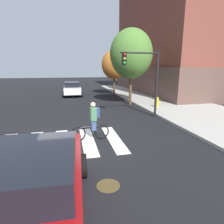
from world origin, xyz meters
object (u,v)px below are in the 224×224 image
Objects in this scene: sedan_mid at (72,89)px; street_tree_near at (131,54)px; manhole_cover at (108,185)px; cyclist at (93,121)px; street_tree_mid at (114,65)px; traffic_light_near at (145,72)px; sedan_near at (34,186)px; fire_hydrant at (157,102)px.

street_tree_near reaches higher than sedan_mid.
manhole_cover is 0.14× the size of sedan_mid.
cyclist is 0.33× the size of street_tree_mid.
traffic_light_near reaches higher than sedan_mid.
sedan_near is at bearing -116.67° from street_tree_near.
street_tree_mid is at bearing 72.65° from cyclist.
sedan_near reaches higher than fire_hydrant.
cyclist is (0.56, -14.41, 0.03)m from sedan_mid.
cyclist is at bearing -137.14° from fire_hydrant.
sedan_near is 12.14m from fire_hydrant.
sedan_near is at bearing -93.50° from sedan_mid.
traffic_light_near is (4.21, -11.30, 2.05)m from sedan_mid.
sedan_near is 1.12× the size of traffic_light_near.
street_tree_mid is (4.39, 14.05, 2.68)m from cyclist.
traffic_light_near reaches higher than sedan_near.
cyclist reaches higher than manhole_cover.
manhole_cover is 17.87m from sedan_mid.
fire_hydrant is (7.43, 9.59, -0.29)m from sedan_near.
traffic_light_near is at bearing 40.47° from cyclist.
manhole_cover is at bearing -90.61° from cyclist.
manhole_cover is 0.37× the size of cyclist.
street_tree_near reaches higher than fire_hydrant.
manhole_cover is 8.04m from traffic_light_near.
street_tree_mid is (0.11, 6.41, -0.75)m from street_tree_near.
sedan_mid is at bearing 86.50° from sedan_near.
sedan_near is at bearing -125.93° from traffic_light_near.
fire_hydrant is (5.77, 8.75, 0.53)m from manhole_cover.
fire_hydrant is (2.08, 2.20, -2.33)m from traffic_light_near.
sedan_near is 4.60m from cyclist.
cyclist is at bearing -107.35° from street_tree_mid.
street_tree_mid is (0.74, 10.94, 0.66)m from traffic_light_near.
street_tree_near reaches higher than manhole_cover.
cyclist is (0.04, 3.43, 0.84)m from manhole_cover.
traffic_light_near is at bearing -93.87° from street_tree_mid.
fire_hydrant is at bearing 52.23° from sedan_near.
manhole_cover is at bearing -88.32° from sedan_mid.
sedan_near is at bearing -153.13° from manhole_cover.
traffic_light_near reaches higher than manhole_cover.
fire_hydrant is at bearing -55.34° from sedan_mid.
manhole_cover is 18.38m from street_tree_mid.
manhole_cover is 3.53m from cyclist.
street_tree_mid reaches higher than sedan_near.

